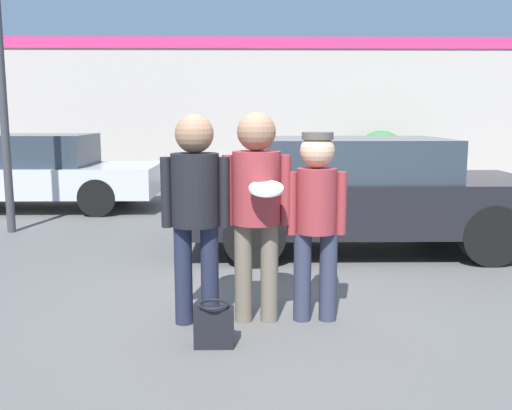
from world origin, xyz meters
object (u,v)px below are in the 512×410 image
Objects in this scene: handbag at (214,326)px; person_right at (316,210)px; person_left at (195,199)px; parked_car_far at (27,171)px; person_middle_with_frisbee at (256,197)px; shrub at (381,157)px; parked_car_near at (358,192)px.

person_right is at bearing 34.04° from handbag.
person_left reaches higher than handbag.
handbag is (3.85, -6.53, -0.54)m from parked_car_far.
person_middle_with_frisbee is 10.59m from shrub.
shrub is at bearing 70.66° from handbag.
person_right is 1.20× the size of shrub.
person_middle_with_frisbee is at bearing -117.20° from parked_car_near.
person_right is at bearing -106.04° from shrub.
person_left is 0.99× the size of person_middle_with_frisbee.
parked_car_near reaches higher than shrub.
person_left is at bearing 108.82° from handbag.
person_right is (1.00, 0.06, -0.11)m from person_left.
parked_car_far is at bearing 128.10° from person_right.
shrub is (2.02, 7.39, -0.08)m from parked_car_near.
parked_car_near is at bearing 62.08° from handbag.
parked_car_far is (-3.68, 6.03, -0.36)m from person_left.
parked_car_far is 8.57m from shrub.
shrub is 3.91× the size of handbag.
parked_car_far is 13.93× the size of handbag.
person_left is at bearing -176.55° from person_right.
parked_car_near reaches higher than parked_car_far.
person_middle_with_frisbee is 0.37× the size of parked_car_far.
person_middle_with_frisbee is 2.99m from parked_car_near.
shrub is (3.38, 10.03, -0.40)m from person_middle_with_frisbee.
person_left is 0.37× the size of parked_car_far.
person_left is 7.08m from parked_car_far.
person_middle_with_frisbee is 0.52m from person_right.
handbag is at bearing -109.34° from shrub.
shrub is (2.88, 10.01, -0.28)m from person_right.
person_middle_with_frisbee is at bearing -178.08° from person_right.
handbag is at bearing -121.27° from person_middle_with_frisbee.
person_right is 0.36× the size of parked_car_near.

